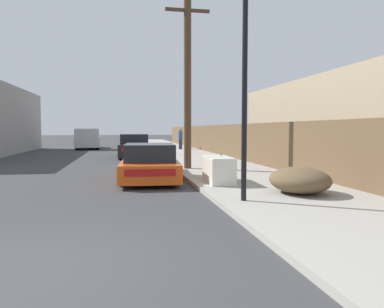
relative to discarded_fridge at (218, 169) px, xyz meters
name	(u,v)px	position (x,y,z in m)	size (l,w,h in m)	color
ground_plane	(28,276)	(-3.97, -6.36, -0.51)	(220.00, 220.00, 0.00)	#38383A
sidewalk_curb	(178,151)	(1.33, 17.14, -0.45)	(4.20, 63.00, 0.12)	#9E998E
discarded_fridge	(218,169)	(0.00, 0.00, 0.00)	(0.80, 1.80, 0.80)	silver
parked_sports_car_red	(150,164)	(-1.95, 1.72, 0.05)	(2.14, 4.73, 1.24)	#E05114
car_parked_mid	(134,147)	(-2.18, 11.85, 0.16)	(1.87, 4.39, 1.43)	black
pickup_truck	(88,139)	(-5.82, 22.90, 0.38)	(2.35, 5.99, 1.77)	silver
utility_pole	(188,79)	(-0.22, 4.16, 3.25)	(1.80, 0.30, 7.07)	#4C3826
street_lamp	(245,71)	(-0.18, -2.94, 2.49)	(0.26, 0.26, 4.99)	black
brush_pile	(300,180)	(1.51, -2.26, -0.06)	(1.48, 1.75, 0.66)	brown
wooden_fence	(214,139)	(3.28, 13.80, 0.55)	(0.08, 42.32, 1.88)	brown
building_right_house	(346,122)	(8.89, 7.20, 1.61)	(6.00, 14.16, 4.23)	tan
pedestrian	(180,139)	(1.78, 18.93, 0.46)	(0.34, 0.34, 1.66)	#282D42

